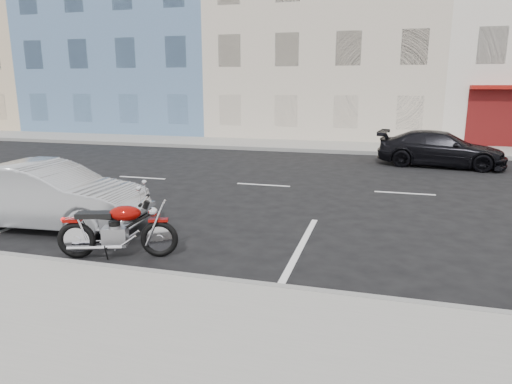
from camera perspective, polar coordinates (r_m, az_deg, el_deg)
ground at (r=13.17m, az=9.37°, el=0.38°), size 120.00×120.00×0.00m
sidewalk_far at (r=22.57m, az=-0.89°, el=6.06°), size 80.00×3.40×0.15m
curb_far at (r=20.95m, az=-2.20°, el=5.51°), size 80.00×0.12×0.16m
bldg_far_west at (r=40.02m, az=-28.85°, el=16.12°), size 12.00×12.00×12.00m
bldg_blue at (r=33.07m, az=-12.93°, el=19.18°), size 12.00×12.00×13.00m
bldg_cream at (r=29.41m, az=9.45°, el=18.64°), size 12.00×12.00×11.50m
motorcycle at (r=7.96m, az=-11.85°, el=-4.76°), size 1.97×0.89×1.02m
sedan_silver at (r=10.29m, az=-24.79°, el=-0.39°), size 4.25×1.79×1.37m
car_far at (r=17.87m, az=22.05°, el=5.03°), size 4.59×2.36×1.28m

